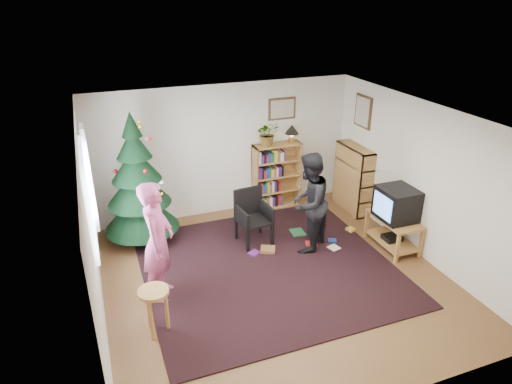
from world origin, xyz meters
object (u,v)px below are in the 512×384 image
object	(u,v)px
tv_stand	(393,230)
table_lamp	(292,131)
picture_back	(282,109)
bookshelf_right	(353,178)
armchair	(252,214)
christmas_tree	(138,190)
potted_plant	(268,134)
crt_tv	(397,204)
person_by_chair	(309,203)
stool	(154,300)
bookshelf_back	(277,175)
person_standing	(158,242)
picture_right	(363,111)

from	to	relation	value
tv_stand	table_lamp	size ratio (longest dim) A/B	2.66
picture_back	bookshelf_right	distance (m)	1.93
bookshelf_right	armchair	distance (m)	2.32
christmas_tree	armchair	world-z (taller)	christmas_tree
christmas_tree	potted_plant	world-z (taller)	christmas_tree
tv_stand	crt_tv	distance (m)	0.49
potted_plant	armchair	bearing A→B (deg)	-123.15
person_by_chair	potted_plant	bearing A→B (deg)	-129.05
christmas_tree	stool	world-z (taller)	christmas_tree
bookshelf_right	person_by_chair	size ratio (longest dim) A/B	0.76
tv_stand	bookshelf_back	bearing A→B (deg)	118.98
tv_stand	stool	xyz separation A→B (m)	(-4.10, -0.70, 0.18)
person_standing	table_lamp	bearing A→B (deg)	-33.93
armchair	person_standing	bearing A→B (deg)	-156.31
picture_right	stool	distance (m)	5.14
bookshelf_back	person_by_chair	xyz separation A→B (m)	(-0.17, -1.72, 0.19)
crt_tv	armchair	xyz separation A→B (m)	(-2.15, 1.06, -0.30)
tv_stand	person_by_chair	size ratio (longest dim) A/B	0.56
picture_back	tv_stand	xyz separation A→B (m)	(1.07, -2.32, -1.62)
tv_stand	armchair	world-z (taller)	armchair
christmas_tree	armchair	size ratio (longest dim) A/B	2.42
bookshelf_right	stool	bearing A→B (deg)	117.79
christmas_tree	person_by_chair	bearing A→B (deg)	-26.57
bookshelf_back	table_lamp	distance (m)	0.93
stool	potted_plant	distance (m)	4.08
christmas_tree	table_lamp	distance (m)	3.11
person_standing	person_by_chair	xyz separation A→B (m)	(2.51, 0.41, -0.03)
tv_stand	table_lamp	xyz separation A→B (m)	(-0.91, 2.19, 1.21)
bookshelf_right	armchair	size ratio (longest dim) A/B	1.36
armchair	person_by_chair	bearing A→B (deg)	-44.02
picture_right	person_standing	size ratio (longest dim) A/B	0.34
picture_right	tv_stand	size ratio (longest dim) A/B	0.63
person_standing	person_by_chair	distance (m)	2.54
bookshelf_right	picture_back	bearing A→B (deg)	55.99
crt_tv	person_by_chair	bearing A→B (deg)	161.42
christmas_tree	potted_plant	size ratio (longest dim) A/B	4.90
bookshelf_back	crt_tv	size ratio (longest dim) A/B	2.13
stool	person_by_chair	bearing A→B (deg)	23.29
picture_right	potted_plant	distance (m)	1.82
bookshelf_back	tv_stand	xyz separation A→B (m)	(1.21, -2.19, -0.34)
bookshelf_back	stool	world-z (taller)	bookshelf_back
armchair	stool	size ratio (longest dim) A/B	1.47
potted_plant	tv_stand	bearing A→B (deg)	-57.17
bookshelf_right	table_lamp	world-z (taller)	table_lamp
bookshelf_right	tv_stand	distance (m)	1.56
table_lamp	christmas_tree	bearing A→B (deg)	-171.49
bookshelf_right	crt_tv	xyz separation A→B (m)	(-0.12, -1.52, 0.15)
picture_right	crt_tv	xyz separation A→B (m)	(-0.26, -1.60, -1.13)
christmas_tree	bookshelf_right	world-z (taller)	christmas_tree
bookshelf_back	bookshelf_right	xyz separation A→B (m)	(1.33, -0.67, 0.00)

